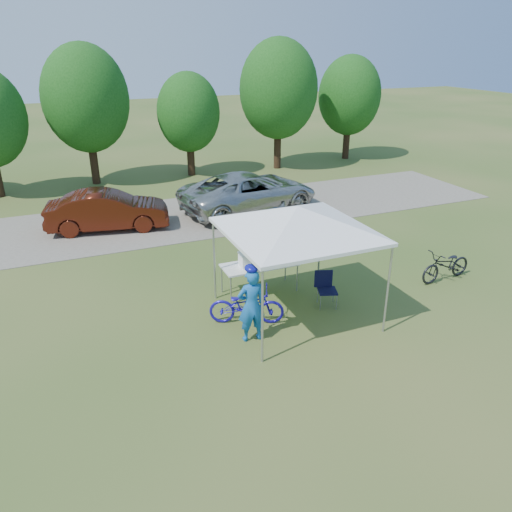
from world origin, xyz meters
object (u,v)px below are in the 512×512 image
(folding_table, at_px, (260,265))
(sedan, at_px, (108,210))
(cyclist, at_px, (251,305))
(bike_blue, at_px, (247,305))
(bike_dark, at_px, (446,265))
(minivan, at_px, (249,192))
(folding_chair, at_px, (325,285))
(cooler, at_px, (249,259))

(folding_table, relative_size, sedan, 0.48)
(cyclist, xyz_separation_m, bike_blue, (0.17, 0.70, -0.39))
(bike_blue, relative_size, bike_dark, 1.03)
(sedan, bearing_deg, bike_blue, -154.18)
(minivan, bearing_deg, folding_chair, 162.33)
(bike_blue, xyz_separation_m, sedan, (-2.08, 7.69, 0.24))
(cooler, height_order, minivan, minivan)
(cyclist, height_order, minivan, cyclist)
(folding_table, bearing_deg, bike_dark, -15.06)
(folding_table, xyz_separation_m, bike_blue, (-0.90, -1.32, -0.30))
(folding_chair, relative_size, sedan, 0.22)
(folding_table, relative_size, bike_dark, 1.15)
(cyclist, distance_m, bike_dark, 6.10)
(folding_chair, distance_m, cooler, 2.03)
(cooler, distance_m, bike_dark, 5.47)
(cyclist, bearing_deg, cooler, -107.59)
(bike_blue, bearing_deg, sedan, 38.83)
(bike_blue, bearing_deg, minivan, 1.09)
(sedan, bearing_deg, minivan, -79.41)
(cyclist, relative_size, bike_dark, 1.00)
(folding_chair, xyz_separation_m, cooler, (-1.52, 1.26, 0.47))
(cyclist, bearing_deg, sedan, -73.69)
(cooler, xyz_separation_m, cyclist, (-0.78, -2.03, -0.14))
(cooler, height_order, bike_dark, cooler)
(folding_table, relative_size, folding_chair, 2.21)
(cyclist, bearing_deg, bike_blue, -99.84)
(bike_blue, height_order, bike_dark, bike_blue)
(bike_blue, bearing_deg, cooler, -1.16)
(bike_blue, distance_m, sedan, 7.97)
(bike_dark, bearing_deg, folding_table, -110.51)
(bike_blue, xyz_separation_m, bike_dark, (5.89, -0.02, -0.01))
(folding_chair, relative_size, cooler, 1.72)
(minivan, height_order, sedan, minivan)
(folding_chair, height_order, bike_blue, bike_blue)
(folding_chair, height_order, cooler, cooler)
(cooler, relative_size, bike_blue, 0.30)
(folding_table, bearing_deg, cooler, -180.00)
(bike_dark, bearing_deg, folding_chair, -96.77)
(cooler, height_order, bike_blue, cooler)
(bike_blue, distance_m, bike_dark, 5.89)
(minivan, relative_size, sedan, 1.31)
(folding_table, xyz_separation_m, folding_chair, (1.24, -1.26, -0.24))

